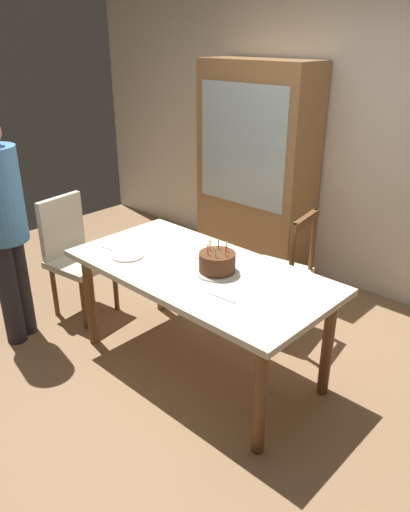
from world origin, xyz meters
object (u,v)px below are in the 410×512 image
at_px(birthday_cake, 217,263).
at_px(plate_near_celebrant, 127,255).
at_px(chair_upholstered, 74,250).
at_px(china_cabinet, 256,169).
at_px(person_celebrant, 3,222).
at_px(chair_spindle_back, 279,274).
at_px(plate_far_side, 210,254).
at_px(dining_table, 199,281).

height_order(birthday_cake, plate_near_celebrant, birthday_cake).
height_order(chair_upholstered, china_cabinet, china_cabinet).
bearing_deg(person_celebrant, plate_near_celebrant, 31.62).
xyz_separation_m(chair_upholstered, china_cabinet, (0.48, 1.69, 0.42)).
relative_size(plate_near_celebrant, china_cabinet, 0.12).
height_order(birthday_cake, person_celebrant, person_celebrant).
bearing_deg(china_cabinet, person_celebrant, -101.61).
distance_m(plate_near_celebrant, chair_spindle_back, 1.15).
xyz_separation_m(birthday_cake, chair_upholstered, (-1.38, -0.17, -0.27)).
relative_size(plate_far_side, chair_spindle_back, 0.23).
bearing_deg(birthday_cake, china_cabinet, 120.51).
bearing_deg(chair_upholstered, person_celebrant, -87.61).
bearing_deg(birthday_cake, chair_spindle_back, 92.35).
height_order(birthday_cake, chair_spindle_back, chair_spindle_back).
distance_m(plate_far_side, china_cabinet, 1.54).
height_order(dining_table, chair_spindle_back, chair_spindle_back).
bearing_deg(chair_spindle_back, dining_table, -96.98).
bearing_deg(birthday_cake, chair_upholstered, -173.10).
bearing_deg(china_cabinet, plate_near_celebrant, -80.29).
bearing_deg(plate_far_side, chair_spindle_back, 72.35).
relative_size(dining_table, china_cabinet, 0.91).
distance_m(birthday_cake, chair_spindle_back, 0.81).
xyz_separation_m(dining_table, birthday_cake, (0.12, 0.03, 0.15)).
bearing_deg(chair_upholstered, chair_spindle_back, 33.58).
bearing_deg(dining_table, china_cabinet, 116.48).
xyz_separation_m(plate_near_celebrant, chair_upholstered, (-0.78, 0.06, -0.22)).
relative_size(dining_table, plate_near_celebrant, 7.87).
bearing_deg(plate_near_celebrant, chair_upholstered, 175.47).
bearing_deg(chair_spindle_back, person_celebrant, -132.99).
relative_size(plate_far_side, china_cabinet, 0.12).
relative_size(plate_near_celebrant, plate_far_side, 1.00).
height_order(birthday_cake, plate_far_side, birthday_cake).
xyz_separation_m(plate_near_celebrant, chair_spindle_back, (0.57, 0.96, -0.29)).
bearing_deg(plate_far_side, dining_table, -66.15).
distance_m(dining_table, person_celebrant, 1.42).
bearing_deg(chair_upholstered, plate_near_celebrant, -4.53).
xyz_separation_m(chair_upholstered, person_celebrant, (0.02, -0.53, 0.39)).
bearing_deg(plate_near_celebrant, dining_table, 22.36).
distance_m(chair_spindle_back, chair_upholstered, 1.62).
relative_size(dining_table, plate_far_side, 7.87).
height_order(plate_near_celebrant, person_celebrant, person_celebrant).
bearing_deg(plate_near_celebrant, birthday_cake, 20.85).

